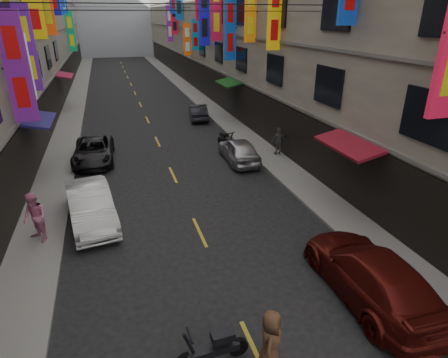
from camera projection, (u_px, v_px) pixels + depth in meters
sidewalk_left at (73, 108)px, 34.01m from camera, size 2.00×90.00×0.12m
sidewalk_right at (201, 100)px, 37.24m from camera, size 2.00×90.00×0.12m
street_awnings at (140, 112)px, 20.09m from camera, size 13.99×35.20×0.41m
lane_markings at (144, 111)px, 33.02m from camera, size 0.12×80.20×0.01m
scooter_crossing at (214, 348)px, 8.98m from camera, size 1.80×0.50×1.14m
scooter_far_right at (226, 140)px, 23.97m from camera, size 0.75×1.75×1.14m
car_left_mid at (90, 205)px, 15.04m from camera, size 2.25×4.82×1.53m
car_left_far at (94, 151)px, 21.41m from camera, size 2.37×4.79×1.31m
car_right_near at (371, 274)px, 11.01m from camera, size 2.33×5.38×1.54m
car_right_mid at (239, 150)px, 21.44m from camera, size 1.76×4.12×1.39m
car_right_far at (198, 112)px, 30.26m from camera, size 1.85×3.89×1.23m
pedestrian_lfar at (35, 218)px, 13.51m from camera, size 1.08×1.12×1.90m
pedestrian_rfar at (279, 141)px, 22.14m from camera, size 0.97×0.56×1.65m
pedestrian_crossing at (270, 342)px, 8.64m from camera, size 0.92×1.00×1.70m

